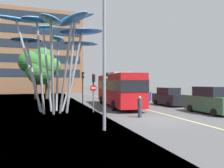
# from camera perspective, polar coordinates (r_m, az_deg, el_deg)

# --- Properties ---
(ground) EXTENTS (120.00, 240.00, 0.10)m
(ground) POSITION_cam_1_polar(r_m,az_deg,el_deg) (15.38, 10.07, -9.75)
(ground) COLOR #4C4C4F
(red_bus) EXTENTS (3.44, 11.35, 3.74)m
(red_bus) POSITION_cam_1_polar(r_m,az_deg,el_deg) (23.48, 1.64, -1.07)
(red_bus) COLOR red
(red_bus) RESTS_ON ground
(leaf_sculpture) EXTENTS (10.18, 9.56, 8.66)m
(leaf_sculpture) POSITION_cam_1_polar(r_m,az_deg,el_deg) (20.01, -14.42, 12.72)
(leaf_sculpture) COLOR #9EA0A5
(leaf_sculpture) RESTS_ON ground
(traffic_light_kerb_near) EXTENTS (0.28, 0.42, 3.41)m
(traffic_light_kerb_near) POSITION_cam_1_polar(r_m,az_deg,el_deg) (16.25, -1.68, -0.23)
(traffic_light_kerb_near) COLOR black
(traffic_light_kerb_near) RESTS_ON ground
(traffic_light_kerb_far) EXTENTS (0.28, 0.42, 3.51)m
(traffic_light_kerb_far) POSITION_cam_1_polar(r_m,az_deg,el_deg) (21.70, -4.95, 0.13)
(traffic_light_kerb_far) COLOR black
(traffic_light_kerb_far) RESTS_ON ground
(traffic_light_island_mid) EXTENTS (0.28, 0.42, 3.97)m
(traffic_light_island_mid) POSITION_cam_1_polar(r_m,az_deg,el_deg) (26.78, -7.79, 0.86)
(traffic_light_island_mid) COLOR black
(traffic_light_island_mid) RESTS_ON ground
(car_parked_near) EXTENTS (2.04, 4.57, 2.30)m
(car_parked_near) POSITION_cam_1_polar(r_m,az_deg,el_deg) (20.28, 24.66, -4.12)
(car_parked_near) COLOR #2D5138
(car_parked_near) RESTS_ON ground
(car_parked_mid) EXTENTS (1.93, 4.53, 2.06)m
(car_parked_mid) POSITION_cam_1_polar(r_m,az_deg,el_deg) (25.46, 14.79, -3.40)
(car_parked_mid) COLOR black
(car_parked_mid) RESTS_ON ground
(car_parked_far) EXTENTS (2.09, 4.25, 2.01)m
(car_parked_far) POSITION_cam_1_polar(r_m,az_deg,el_deg) (31.77, 7.15, -2.65)
(car_parked_far) COLOR navy
(car_parked_far) RESTS_ON ground
(car_side_street) EXTENTS (1.94, 3.96, 2.08)m
(car_side_street) POSITION_cam_1_polar(r_m,az_deg,el_deg) (38.47, 3.24, -2.06)
(car_side_street) COLOR gold
(car_side_street) RESTS_ON ground
(car_far_side) EXTENTS (1.96, 4.29, 2.35)m
(car_far_side) POSITION_cam_1_polar(r_m,az_deg,el_deg) (44.57, -0.01, -1.57)
(car_far_side) COLOR gray
(car_far_side) RESTS_ON ground
(street_lamp) EXTENTS (1.61, 0.44, 8.49)m
(street_lamp) POSITION_cam_1_polar(r_m,az_deg,el_deg) (12.23, -0.57, 12.99)
(street_lamp) COLOR gray
(street_lamp) RESTS_ON ground
(tree_pavement_near) EXTENTS (5.38, 5.35, 7.13)m
(tree_pavement_near) POSITION_cam_1_polar(r_m,az_deg,el_deg) (35.68, -17.73, 4.01)
(tree_pavement_near) COLOR brown
(tree_pavement_near) RESTS_ON ground
(tree_pavement_far) EXTENTS (5.50, 4.75, 8.30)m
(tree_pavement_far) POSITION_cam_1_polar(r_m,az_deg,el_deg) (36.09, -19.34, 5.27)
(tree_pavement_far) COLOR brown
(tree_pavement_far) RESTS_ON ground
(pedestrian) EXTENTS (0.34, 0.34, 1.63)m
(pedestrian) POSITION_cam_1_polar(r_m,az_deg,el_deg) (16.47, 7.41, -6.02)
(pedestrian) COLOR #2D3342
(pedestrian) RESTS_ON ground
(no_entry_sign) EXTENTS (0.60, 0.12, 2.46)m
(no_entry_sign) POSITION_cam_1_polar(r_m,az_deg,el_deg) (18.97, -5.02, -2.66)
(no_entry_sign) COLOR gray
(no_entry_sign) RESTS_ON ground
(backdrop_building) EXTENTS (26.67, 14.50, 20.10)m
(backdrop_building) POSITION_cam_1_polar(r_m,az_deg,el_deg) (60.77, -21.50, 7.41)
(backdrop_building) COLOR #8E6042
(backdrop_building) RESTS_ON ground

